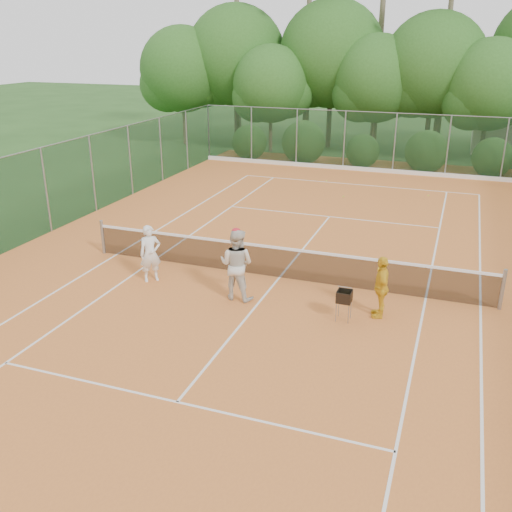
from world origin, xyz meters
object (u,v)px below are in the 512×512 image
at_px(player_yellow, 381,287).
at_px(ball_hopper, 344,297).
at_px(player_center_grp, 237,264).
at_px(player_white, 150,254).

relative_size(player_yellow, ball_hopper, 2.03).
bearing_deg(player_center_grp, player_yellow, 3.61).
bearing_deg(player_yellow, ball_hopper, -69.03).
relative_size(player_white, player_yellow, 1.03).
bearing_deg(ball_hopper, player_white, 160.55).
relative_size(player_center_grp, player_yellow, 1.24).
height_order(player_white, ball_hopper, player_white).
xyz_separation_m(player_center_grp, player_yellow, (3.73, 0.24, -0.18)).
distance_m(player_white, ball_hopper, 5.69).
height_order(player_white, player_center_grp, player_center_grp).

